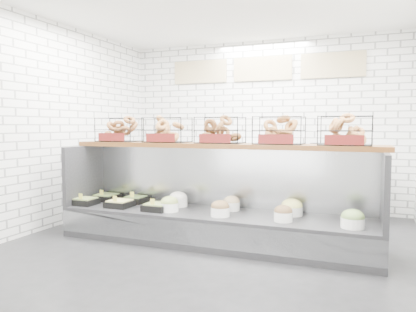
% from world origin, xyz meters
% --- Properties ---
extents(ground, '(5.50, 5.50, 0.00)m').
position_xyz_m(ground, '(0.00, 0.00, 0.00)').
color(ground, black).
rests_on(ground, ground).
extents(room_shell, '(5.02, 5.51, 3.01)m').
position_xyz_m(room_shell, '(0.00, 0.60, 2.06)').
color(room_shell, white).
rests_on(room_shell, ground).
extents(display_case, '(4.00, 0.90, 1.20)m').
position_xyz_m(display_case, '(-0.01, 0.34, 0.33)').
color(display_case, black).
rests_on(display_case, ground).
extents(bagel_shelf, '(4.10, 0.50, 0.40)m').
position_xyz_m(bagel_shelf, '(0.00, 0.52, 1.39)').
color(bagel_shelf, '#48260F').
rests_on(bagel_shelf, display_case).
extents(prep_counter, '(4.00, 0.60, 1.20)m').
position_xyz_m(prep_counter, '(-0.01, 2.43, 0.47)').
color(prep_counter, '#93969B').
rests_on(prep_counter, ground).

